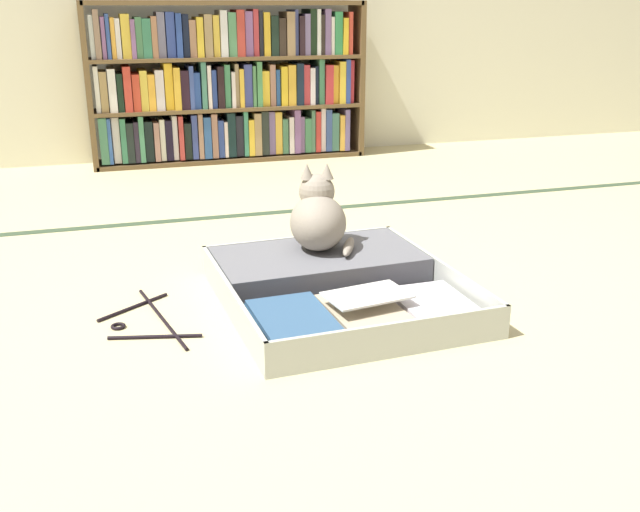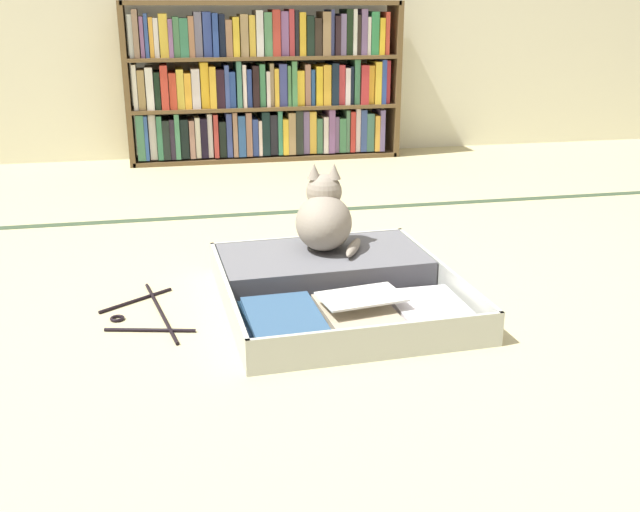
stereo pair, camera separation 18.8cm
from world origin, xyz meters
name	(u,v)px [view 2 (the right image)]	position (x,y,z in m)	size (l,w,h in m)	color
ground_plane	(307,317)	(0.00, 0.00, 0.00)	(10.00, 10.00, 0.00)	#C0B583
tatami_border	(259,214)	(0.00, 1.10, 0.00)	(4.80, 0.05, 0.00)	#334630
bookshelf	(264,85)	(0.18, 2.26, 0.42)	(1.52, 0.23, 0.86)	brown
open_suitcase	(332,284)	(0.10, 0.14, 0.04)	(0.70, 0.80, 0.10)	#B2B6AA
black_cat	(324,218)	(0.12, 0.33, 0.20)	(0.25, 0.28, 0.27)	gray
clothes_hanger	(147,314)	(-0.45, 0.11, 0.01)	(0.27, 0.45, 0.01)	black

